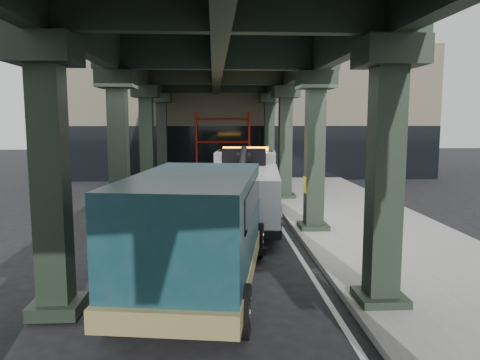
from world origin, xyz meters
name	(u,v)px	position (x,y,z in m)	size (l,w,h in m)	color
ground	(234,252)	(0.00, 0.00, 0.00)	(90.00, 90.00, 0.00)	black
sidewalk	(372,230)	(4.50, 2.00, 0.07)	(5.00, 40.00, 0.15)	gray
lane_stripe	(285,233)	(1.70, 2.00, 0.01)	(0.12, 38.00, 0.01)	silver
viaduct	(217,56)	(-0.40, 2.00, 5.46)	(7.40, 32.00, 6.40)	#1F2A20
building	(250,113)	(2.00, 20.00, 4.00)	(22.00, 10.00, 8.00)	#C6B793
scaffolding	(223,145)	(0.00, 14.64, 2.11)	(3.08, 0.88, 4.00)	#AB1C0D
tow_truck	(244,185)	(0.51, 3.79, 1.30)	(3.08, 8.30, 2.66)	black
towed_van	(198,229)	(-0.87, -2.92, 1.35)	(3.26, 6.46, 2.51)	#10343C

